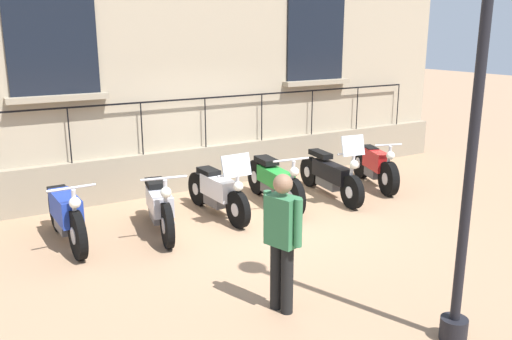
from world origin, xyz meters
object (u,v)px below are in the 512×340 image
Objects in this scene: motorcycle_silver at (160,207)px; motorcycle_white at (218,192)px; motorcycle_black at (331,176)px; motorcycle_blue at (66,215)px; lamppost at (481,66)px; motorcycle_green at (274,182)px; motorcycle_red at (375,166)px; pedestrian_walking at (282,236)px.

motorcycle_white is at bearing 102.10° from motorcycle_silver.
motorcycle_black reaches higher than motorcycle_silver.
motorcycle_silver is 3.48m from motorcycle_black.
motorcycle_blue is at bearing -101.21° from motorcycle_silver.
motorcycle_blue is at bearing -148.59° from lamppost.
motorcycle_black reaches higher than motorcycle_green.
motorcycle_black is 1.12× the size of motorcycle_red.
pedestrian_walking is (3.27, 1.66, 0.45)m from motorcycle_blue.
motorcycle_black is at bearing 134.66° from pedestrian_walking.
motorcycle_blue is 0.92× the size of motorcycle_black.
motorcycle_black reaches higher than motorcycle_red.
motorcycle_white reaches higher than motorcycle_silver.
motorcycle_green is at bearing 92.20° from motorcycle_white.
motorcycle_white reaches higher than motorcycle_green.
pedestrian_walking reaches higher than motorcycle_silver.
motorcycle_black is at bearing 88.35° from motorcycle_blue.
motorcycle_blue is 0.93× the size of motorcycle_green.
motorcycle_red is (-0.11, 1.23, -0.00)m from motorcycle_black.
motorcycle_red is 5.48m from pedestrian_walking.
motorcycle_green is 3.88m from pedestrian_walking.
motorcycle_white is 0.93× the size of motorcycle_black.
motorcycle_silver is (0.27, 1.35, -0.03)m from motorcycle_blue.
motorcycle_green is (-0.29, 2.31, -0.01)m from motorcycle_silver.
motorcycle_blue reaches higher than motorcycle_green.
lamppost is (4.41, 1.50, 2.36)m from motorcycle_silver.
pedestrian_walking is (-1.41, -1.20, -1.88)m from lamppost.
motorcycle_silver is at bearing -77.90° from motorcycle_white.
motorcycle_blue is 3.69m from pedestrian_walking.
motorcycle_blue is 4.83m from motorcycle_black.
motorcycle_black is at bearing 82.17° from motorcycle_green.
motorcycle_blue is 3.67m from motorcycle_green.
motorcycle_blue is at bearing -90.24° from motorcycle_red.
motorcycle_black is (0.11, 2.33, -0.00)m from motorcycle_white.
pedestrian_walking is (3.13, -3.17, 0.49)m from motorcycle_black.
motorcycle_silver is 1.20× the size of pedestrian_walking.
motorcycle_black is (0.16, 1.16, -0.00)m from motorcycle_green.
lamppost reaches higher than motorcycle_silver.
motorcycle_white reaches higher than motorcycle_red.
motorcycle_green reaches higher than motorcycle_red.
pedestrian_walking is at bearing -139.75° from lamppost.
motorcycle_green is 2.39m from motorcycle_red.
motorcycle_green is at bearing -91.10° from motorcycle_red.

